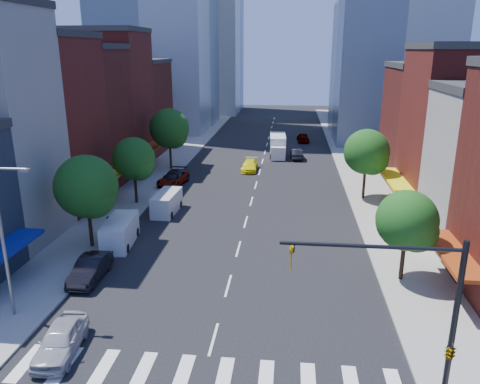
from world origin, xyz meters
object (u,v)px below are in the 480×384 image
object	(u,v)px
taxi	(250,165)
traffic_car_far	(303,137)
pedestrian_far	(109,226)
parked_car_rear	(174,178)
box_truck	(278,146)
cargo_van_near	(120,233)
traffic_car_oncoming	(297,154)
parked_car_third	(173,179)
cargo_van_far	(166,203)
parked_car_second	(90,269)
parked_car_front	(61,340)

from	to	relation	value
taxi	traffic_car_far	xyz separation A→B (m)	(7.19, 20.32, 0.09)
pedestrian_far	parked_car_rear	bearing A→B (deg)	-160.85
traffic_car_far	box_truck	xyz separation A→B (m)	(-3.91, -11.07, 0.63)
traffic_car_far	pedestrian_far	world-z (taller)	pedestrian_far
cargo_van_near	traffic_car_oncoming	distance (m)	35.31
parked_car_rear	pedestrian_far	distance (m)	16.00
parked_car_third	cargo_van_far	world-z (taller)	cargo_van_far
parked_car_second	cargo_van_near	size ratio (longest dim) A/B	0.91
traffic_car_oncoming	pedestrian_far	bearing A→B (deg)	58.65
parked_car_front	box_truck	size ratio (longest dim) A/B	0.62
parked_car_third	traffic_car_oncoming	bearing A→B (deg)	53.84
pedestrian_far	taxi	bearing A→B (deg)	-177.89
parked_car_second	traffic_car_oncoming	distance (m)	40.72
parked_car_second	traffic_car_oncoming	xyz separation A→B (m)	(14.14, 38.19, -0.04)
parked_car_third	taxi	world-z (taller)	parked_car_third
taxi	cargo_van_far	bearing A→B (deg)	-109.91
parked_car_second	pedestrian_far	world-z (taller)	pedestrian_far
parked_car_second	parked_car_rear	world-z (taller)	parked_car_rear
traffic_car_oncoming	box_truck	bearing A→B (deg)	-37.50
parked_car_third	box_truck	xyz separation A→B (m)	(11.48, 16.84, 0.66)
taxi	parked_car_front	bearing A→B (deg)	-98.39
traffic_car_oncoming	parked_car_second	bearing A→B (deg)	65.53
cargo_van_far	traffic_car_oncoming	bearing A→B (deg)	65.09
parked_car_rear	traffic_car_oncoming	size ratio (longest dim) A/B	1.22
cargo_van_far	taxi	size ratio (longest dim) A/B	1.02
parked_car_third	traffic_car_far	size ratio (longest dim) A/B	1.18
cargo_van_far	traffic_car_far	distance (m)	39.78
parked_car_third	traffic_car_far	distance (m)	31.87
traffic_car_far	taxi	bearing A→B (deg)	65.53
parked_car_rear	cargo_van_far	world-z (taller)	cargo_van_far
cargo_van_near	traffic_car_far	size ratio (longest dim) A/B	1.15
parked_car_front	parked_car_rear	distance (m)	31.39
cargo_van_near	pedestrian_far	bearing A→B (deg)	127.89
cargo_van_near	box_truck	xyz separation A→B (m)	(11.46, 34.13, 0.34)
parked_car_third	cargo_van_near	bearing A→B (deg)	-82.67
parked_car_front	taxi	size ratio (longest dim) A/B	0.99
cargo_van_far	pedestrian_far	size ratio (longest dim) A/B	2.96
parked_car_second	cargo_van_far	world-z (taller)	cargo_van_far
cargo_van_far	box_truck	world-z (taller)	box_truck
parked_car_third	pedestrian_far	xyz separation A→B (m)	(-1.54, -15.65, 0.22)
traffic_car_far	box_truck	size ratio (longest dim) A/B	0.60
taxi	traffic_car_oncoming	size ratio (longest dim) A/B	1.05
cargo_van_far	pedestrian_far	bearing A→B (deg)	-115.77
parked_car_third	cargo_van_near	distance (m)	17.29
parked_car_front	pedestrian_far	bearing A→B (deg)	96.35
cargo_van_near	cargo_van_far	size ratio (longest dim) A/B	1.08
parked_car_front	parked_car_second	world-z (taller)	parked_car_front
parked_car_second	cargo_van_far	bearing A→B (deg)	82.01
traffic_car_far	pedestrian_far	size ratio (longest dim) A/B	2.79
parked_car_second	taxi	distance (m)	31.81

